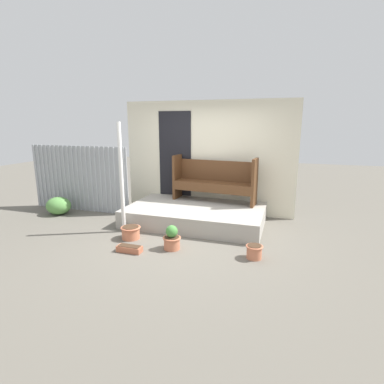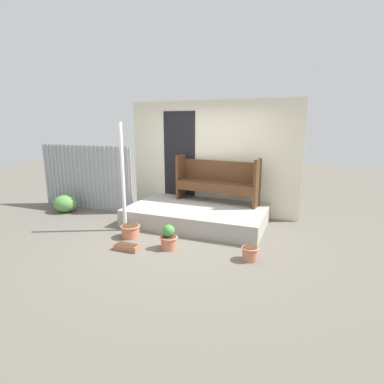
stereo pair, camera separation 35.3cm
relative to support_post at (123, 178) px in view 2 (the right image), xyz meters
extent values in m
plane|color=#666056|center=(1.24, 0.09, -1.06)|extent=(24.00, 24.00, 0.00)
cube|color=#A8A399|center=(1.18, 0.95, -0.88)|extent=(2.85, 1.73, 0.36)
cube|color=beige|center=(1.18, 1.85, 0.24)|extent=(4.05, 0.06, 2.60)
cube|color=black|center=(0.40, 1.81, 0.31)|extent=(0.80, 0.02, 2.00)
cube|color=#9EA3A8|center=(-1.78, 1.02, -0.27)|extent=(2.64, 0.02, 1.57)
cylinder|color=#AAB0B5|center=(-3.04, 1.00, -0.27)|extent=(0.04, 0.04, 1.57)
cylinder|color=#AAB0B5|center=(-2.92, 1.00, -0.27)|extent=(0.04, 0.04, 1.57)
cylinder|color=#AAB0B5|center=(-2.79, 1.00, -0.27)|extent=(0.04, 0.04, 1.57)
cylinder|color=#AAB0B5|center=(-2.66, 1.00, -0.27)|extent=(0.04, 0.04, 1.57)
cylinder|color=#AAB0B5|center=(-2.54, 1.00, -0.27)|extent=(0.04, 0.04, 1.57)
cylinder|color=#AAB0B5|center=(-2.41, 1.00, -0.27)|extent=(0.04, 0.04, 1.57)
cylinder|color=#AAB0B5|center=(-2.29, 1.00, -0.27)|extent=(0.04, 0.04, 1.57)
cylinder|color=#AAB0B5|center=(-2.16, 1.00, -0.27)|extent=(0.04, 0.04, 1.57)
cylinder|color=#AAB0B5|center=(-2.04, 1.00, -0.27)|extent=(0.04, 0.04, 1.57)
cylinder|color=#AAB0B5|center=(-1.91, 1.00, -0.27)|extent=(0.04, 0.04, 1.57)
cylinder|color=#AAB0B5|center=(-1.78, 1.00, -0.27)|extent=(0.04, 0.04, 1.57)
cylinder|color=#AAB0B5|center=(-1.66, 1.00, -0.27)|extent=(0.04, 0.04, 1.57)
cylinder|color=#AAB0B5|center=(-1.53, 1.00, -0.27)|extent=(0.04, 0.04, 1.57)
cylinder|color=#AAB0B5|center=(-1.41, 1.00, -0.27)|extent=(0.04, 0.04, 1.57)
cylinder|color=#AAB0B5|center=(-1.28, 1.00, -0.27)|extent=(0.04, 0.04, 1.57)
cylinder|color=#AAB0B5|center=(-1.16, 1.00, -0.27)|extent=(0.04, 0.04, 1.57)
cylinder|color=#AAB0B5|center=(-1.03, 1.00, -0.27)|extent=(0.04, 0.04, 1.57)
cylinder|color=#AAB0B5|center=(-0.91, 1.00, -0.27)|extent=(0.04, 0.04, 1.57)
cylinder|color=#AAB0B5|center=(-0.78, 1.00, -0.27)|extent=(0.04, 0.04, 1.57)
cylinder|color=#AAB0B5|center=(-0.65, 1.00, -0.27)|extent=(0.04, 0.04, 1.57)
cylinder|color=#AAB0B5|center=(-0.53, 1.00, -0.27)|extent=(0.04, 0.04, 1.57)
cylinder|color=white|center=(0.00, 0.00, 0.00)|extent=(0.07, 0.07, 2.12)
cube|color=#54331C|center=(0.54, 1.57, -0.19)|extent=(0.10, 0.40, 1.02)
cube|color=#54331C|center=(2.35, 1.39, -0.19)|extent=(0.10, 0.40, 1.02)
cube|color=#54331C|center=(1.44, 1.48, -0.27)|extent=(1.79, 0.57, 0.04)
cube|color=#54331C|center=(1.42, 1.30, -0.37)|extent=(1.75, 0.21, 0.16)
cube|color=#54331C|center=(1.46, 1.66, -0.02)|extent=(1.75, 0.22, 0.46)
cylinder|color=#C67251|center=(0.31, -0.29, -0.95)|extent=(0.33, 0.33, 0.22)
torus|color=#C67251|center=(0.31, -0.29, -0.84)|extent=(0.37, 0.37, 0.02)
cylinder|color=#422D1E|center=(0.31, -0.29, -0.83)|extent=(0.30, 0.30, 0.01)
cylinder|color=#C67251|center=(1.21, -0.50, -0.95)|extent=(0.27, 0.27, 0.21)
torus|color=#C67251|center=(1.21, -0.50, -0.86)|extent=(0.31, 0.31, 0.02)
cylinder|color=#422D1E|center=(1.21, -0.50, -0.84)|extent=(0.25, 0.25, 0.01)
ellipsoid|color=#478C3D|center=(1.21, -0.50, -0.74)|extent=(0.20, 0.20, 0.21)
cylinder|color=#C67251|center=(2.58, -0.44, -0.95)|extent=(0.24, 0.24, 0.21)
torus|color=#C67251|center=(2.58, -0.44, -0.86)|extent=(0.28, 0.28, 0.02)
cylinder|color=#422D1E|center=(2.58, -0.44, -0.84)|extent=(0.22, 0.22, 0.01)
cube|color=#B76647|center=(0.58, -0.82, -1.01)|extent=(0.42, 0.16, 0.10)
cube|color=#422D1E|center=(0.58, -0.82, -0.95)|extent=(0.37, 0.14, 0.01)
ellipsoid|color=#599347|center=(-2.06, 0.56, -0.85)|extent=(0.57, 0.52, 0.41)
camera|label=1|loc=(2.99, -4.91, 1.03)|focal=28.00mm
camera|label=2|loc=(3.32, -4.79, 1.03)|focal=28.00mm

